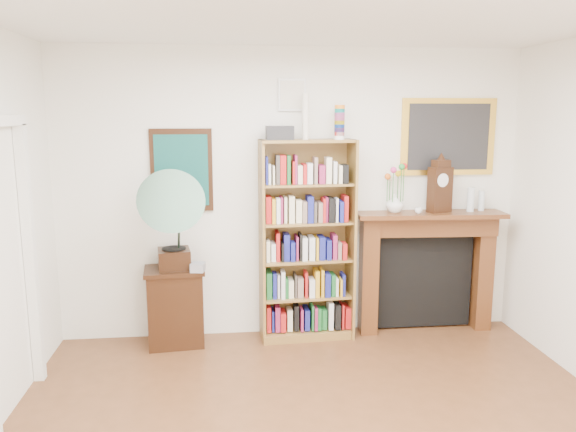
# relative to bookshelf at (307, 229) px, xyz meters

# --- Properties ---
(room) EXTENTS (4.51, 5.01, 2.81)m
(room) POSITION_rel_bookshelf_xyz_m (-0.13, -2.32, 0.31)
(room) COLOR #553119
(room) RESTS_ON ground
(door_casing) EXTENTS (0.08, 1.02, 2.17)m
(door_casing) POSITION_rel_bookshelf_xyz_m (-2.33, -1.12, 0.18)
(door_casing) COLOR white
(door_casing) RESTS_ON left_wall
(teal_poster) EXTENTS (0.58, 0.04, 0.78)m
(teal_poster) POSITION_rel_bookshelf_xyz_m (-1.18, 0.16, 0.57)
(teal_poster) COLOR black
(teal_poster) RESTS_ON back_wall
(small_picture) EXTENTS (0.26, 0.04, 0.30)m
(small_picture) POSITION_rel_bookshelf_xyz_m (-0.13, 0.16, 1.27)
(small_picture) COLOR white
(small_picture) RESTS_ON back_wall
(gilt_painting) EXTENTS (0.95, 0.04, 0.75)m
(gilt_painting) POSITION_rel_bookshelf_xyz_m (1.42, 0.16, 0.87)
(gilt_painting) COLOR gold
(gilt_painting) RESTS_ON back_wall
(bookshelf) EXTENTS (0.91, 0.37, 2.23)m
(bookshelf) POSITION_rel_bookshelf_xyz_m (0.00, 0.00, 0.00)
(bookshelf) COLOR brown
(bookshelf) RESTS_ON floor
(side_cabinet) EXTENTS (0.59, 0.45, 0.75)m
(side_cabinet) POSITION_rel_bookshelf_xyz_m (-1.26, -0.04, -0.71)
(side_cabinet) COLOR black
(side_cabinet) RESTS_ON floor
(fireplace) EXTENTS (1.47, 0.42, 1.23)m
(fireplace) POSITION_rel_bookshelf_xyz_m (1.22, 0.07, -0.36)
(fireplace) COLOR #502912
(fireplace) RESTS_ON floor
(gramophone) EXTENTS (0.68, 0.80, 0.96)m
(gramophone) POSITION_rel_bookshelf_xyz_m (-1.26, -0.18, 0.21)
(gramophone) COLOR black
(gramophone) RESTS_ON side_cabinet
(cd_stack) EXTENTS (0.14, 0.14, 0.08)m
(cd_stack) POSITION_rel_bookshelf_xyz_m (-1.04, -0.17, -0.29)
(cd_stack) COLOR #B7B5C2
(cd_stack) RESTS_ON side_cabinet
(mantel_clock) EXTENTS (0.25, 0.19, 0.51)m
(mantel_clock) POSITION_rel_bookshelf_xyz_m (1.30, 0.01, 0.39)
(mantel_clock) COLOR black
(mantel_clock) RESTS_ON fireplace
(flower_vase) EXTENTS (0.17, 0.17, 0.18)m
(flower_vase) POSITION_rel_bookshelf_xyz_m (0.87, 0.05, 0.23)
(flower_vase) COLOR white
(flower_vase) RESTS_ON fireplace
(teacup) EXTENTS (0.08, 0.08, 0.06)m
(teacup) POSITION_rel_bookshelf_xyz_m (1.08, -0.05, 0.17)
(teacup) COLOR silver
(teacup) RESTS_ON fireplace
(bottle_left) EXTENTS (0.07, 0.07, 0.24)m
(bottle_left) POSITION_rel_bookshelf_xyz_m (1.63, 0.02, 0.26)
(bottle_left) COLOR silver
(bottle_left) RESTS_ON fireplace
(bottle_right) EXTENTS (0.06, 0.06, 0.20)m
(bottle_right) POSITION_rel_bookshelf_xyz_m (1.76, 0.05, 0.24)
(bottle_right) COLOR silver
(bottle_right) RESTS_ON fireplace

